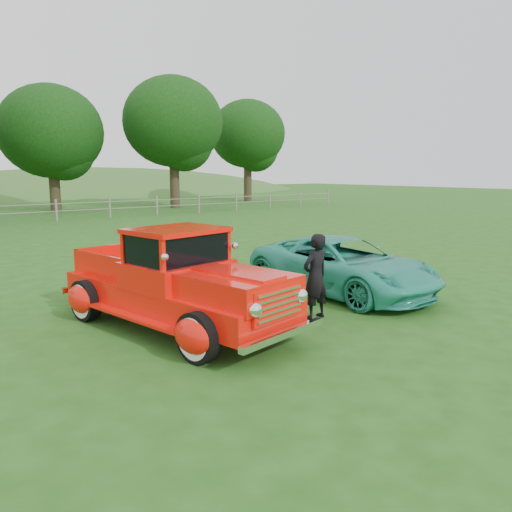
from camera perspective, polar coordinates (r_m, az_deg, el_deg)
ground at (r=8.31m, az=1.99°, el=-9.52°), size 140.00×140.00×0.00m
tree_near_east at (r=36.51m, az=-22.39°, el=13.00°), size 6.80×6.80×8.33m
tree_mid_east at (r=37.78m, az=-9.47°, el=14.87°), size 7.20×7.20×9.44m
tree_far_east at (r=45.14m, az=-0.96°, el=13.74°), size 6.60×6.60×8.86m
red_pickup at (r=8.81m, az=-9.19°, el=-3.14°), size 2.87×5.21×1.78m
teal_sedan at (r=11.38m, az=9.84°, el=-1.08°), size 2.16×4.57×1.26m
man at (r=9.32m, az=6.81°, el=-2.33°), size 0.60×0.41×1.60m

